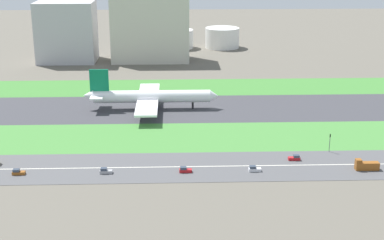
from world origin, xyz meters
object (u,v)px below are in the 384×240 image
car_3 (185,170)px  fuel_tank_west (177,39)px  airliner (149,97)px  car_5 (18,172)px  car_4 (295,158)px  car_6 (254,169)px  traffic_light (330,142)px  truck_0 (366,166)px  fuel_tank_centre (222,38)px  terminal_building (67,32)px  car_0 (105,171)px  hangar_building (150,27)px

car_3 → fuel_tank_west: 237.08m
airliner → fuel_tank_west: bearing=84.5°
car_3 → car_5: 58.42m
airliner → car_4: (56.86, -68.00, -5.31)m
car_6 → traffic_light: traffic_light is taller
fuel_tank_west → car_6: bearing=-84.0°
car_4 → traffic_light: 17.42m
car_5 → fuel_tank_west: size_ratio=0.18×
car_3 → fuel_tank_west: bearing=-89.9°
truck_0 → fuel_tank_centre: bearing=-82.5°
terminal_building → car_4: bearing=-57.7°
terminal_building → fuel_tank_west: size_ratio=1.62×
airliner → car_4: 88.80m
car_6 → car_3: bearing=0.0°
truck_0 → car_0: (-92.72, 0.00, -0.75)m
traffic_light → hangar_building: (-74.82, 174.01, 18.56)m
car_4 → car_0: size_ratio=1.00×
car_3 → hangar_building: 194.13m
truck_0 → car_4: size_ratio=1.91×
truck_0 → fuel_tank_centre: size_ratio=0.33×
car_0 → fuel_tank_west: bearing=-96.6°
car_5 → traffic_light: bearing=-171.1°
car_0 → fuel_tank_centre: (61.61, 237.00, 6.57)m
car_0 → terminal_building: size_ratio=0.11×
traffic_light → fuel_tank_west: size_ratio=0.30×
hangar_building → traffic_light: bearing=-66.7°
car_4 → fuel_tank_west: 230.86m
traffic_light → hangar_building: size_ratio=0.14×
car_0 → hangar_building: 193.48m
traffic_light → fuel_tank_west: (-56.73, 219.01, 2.58)m
traffic_light → fuel_tank_centre: 220.20m
car_4 → terminal_building: (-115.25, 182.00, 18.87)m
airliner → car_0: airliner is taller
airliner → traffic_light: (71.96, -60.01, -1.94)m
car_3 → terminal_building: 206.65m
traffic_light → hangar_building: 190.32m
terminal_building → fuel_tank_west: 87.25m
car_6 → fuel_tank_west: size_ratio=0.18×
fuel_tank_west → fuel_tank_centre: 34.08m
traffic_light → terminal_building: size_ratio=0.18×
car_6 → car_4: same height
car_6 → traffic_light: size_ratio=0.61×
car_3 → car_0: 27.97m
car_0 → hangar_building: size_ratio=0.09×
truck_0 → fuel_tank_west: size_ratio=0.34×
car_5 → car_6: bearing=-180.0°
car_5 → traffic_light: size_ratio=0.61×
airliner → terminal_building: (-58.40, 114.00, 13.56)m
truck_0 → hangar_building: size_ratio=0.16×
car_4 → hangar_building: (-59.72, 182.00, 21.93)m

